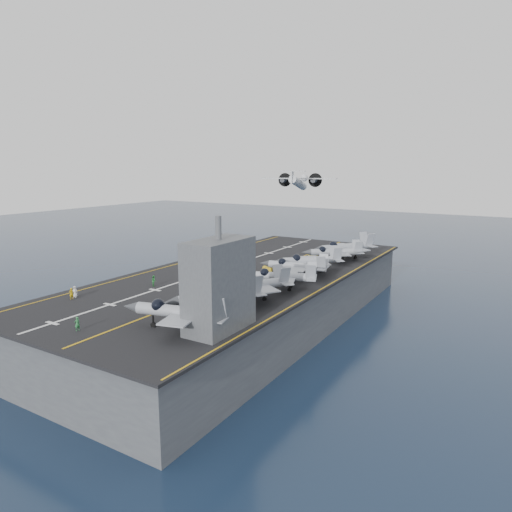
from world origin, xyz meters
The scene contains 28 objects.
ground centered at (0.00, 0.00, 0.00)m, with size 500.00×500.00×0.00m, color #142135.
hull centered at (0.00, 0.00, 5.00)m, with size 36.00×90.00×10.00m, color #56595E.
flight_deck centered at (0.00, 0.00, 10.20)m, with size 38.00×92.00×0.40m, color black.
foul_line centered at (3.00, 0.00, 10.42)m, with size 0.35×90.00×0.02m, color gold.
landing_centerline centered at (-6.00, 0.00, 10.42)m, with size 0.50×90.00×0.02m, color silver.
deck_edge_port centered at (-17.00, 0.00, 10.42)m, with size 0.25×90.00×0.02m, color gold.
deck_edge_stbd centered at (18.50, 0.00, 10.42)m, with size 0.25×90.00×0.02m, color gold.
island_superstructure centered at (15.00, -30.00, 17.90)m, with size 5.00×10.00×15.00m, color #56595E, non-canonical shape.
fighter_jet_0 centered at (11.02, -32.88, 13.07)m, with size 17.39×13.68×5.33m, color gray, non-canonical shape.
fighter_jet_1 centered at (10.84, -24.22, 13.03)m, with size 16.69×18.19×5.26m, color gray, non-canonical shape.
fighter_jet_2 centered at (11.58, -16.22, 12.94)m, with size 16.15×17.57×5.08m, color #9EA7B0, non-canonical shape.
fighter_jet_3 centered at (12.54, -7.97, 12.80)m, with size 16.22×13.56×4.80m, color gray, non-canonical shape.
fighter_jet_4 centered at (10.97, 1.21, 12.76)m, with size 14.98×11.34×4.72m, color gray, non-canonical shape.
fighter_jet_5 centered at (11.30, 7.13, 12.89)m, with size 17.05×16.76×4.99m, color gray, non-canonical shape.
fighter_jet_6 centered at (11.90, 18.93, 12.77)m, with size 16.42×15.40×4.75m, color #959DA6, non-canonical shape.
fighter_jet_7 centered at (12.56, 23.87, 13.22)m, with size 18.14×19.55×5.65m, color #9CA5AC, non-canonical shape.
tow_cart_a centered at (4.01, -20.32, 11.06)m, with size 2.61×2.21×1.33m, color gold, non-canonical shape.
tow_cart_b centered at (3.73, 2.33, 10.95)m, with size 2.10×1.70×1.10m, color gold, non-canonical shape.
tow_cart_c centered at (5.39, 21.26, 11.06)m, with size 2.55×2.07×1.32m, color gold, non-canonical shape.
crew_0 centered at (-14.12, -30.06, 11.34)m, with size 1.32×1.11×1.87m, color silver.
crew_1 centered at (-13.57, -31.16, 11.35)m, with size 0.98×1.27×1.90m, color #CC9F0A.
crew_2 centered at (-8.10, -18.01, 11.37)m, with size 1.39×1.34×1.94m, color green.
crew_3 centered at (-14.61, 3.71, 11.32)m, with size 1.22×0.91×1.85m, color #268C33.
crew_4 centered at (-6.01, 5.78, 11.38)m, with size 0.84×1.21×1.96m, color #AC1929.
crew_5 centered at (-14.06, 15.49, 11.31)m, with size 1.15×1.30×1.81m, color silver.
crew_6 centered at (-0.59, -40.08, 11.35)m, with size 0.97×1.27×1.90m, color #2B7F3F.
crew_7 centered at (3.38, -12.61, 11.43)m, with size 1.35×1.48×2.05m, color #268C33.
transport_plane centered at (-15.72, 55.78, 26.31)m, with size 27.43×21.56×5.76m, color silver, non-canonical shape.
Camera 1 is at (48.62, -76.40, 31.50)m, focal length 32.00 mm.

